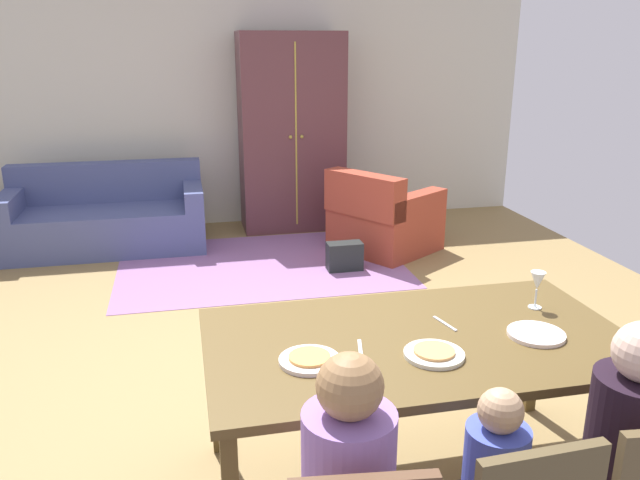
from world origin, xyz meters
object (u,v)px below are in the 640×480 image
plate_near_man (310,360)px  handbag (345,256)px  couch (107,219)px  dining_table (417,351)px  wine_glass (537,282)px  armoire (291,133)px  armchair (382,220)px  person_woman (618,469)px  plate_near_woman (536,334)px  plate_near_child (434,354)px

plate_near_man → handbag: 3.23m
handbag → couch: bearing=151.8°
dining_table → wine_glass: bearing=15.1°
armoire → handbag: armoire is taller
wine_glass → armchair: (0.26, 3.19, -0.57)m
person_woman → plate_near_woman: bearing=90.4°
plate_near_man → handbag: (0.94, 3.02, -0.64)m
plate_near_man → armoire: armoire is taller
plate_near_man → couch: bearing=106.3°
couch → dining_table: bearing=-66.8°
person_woman → armchair: size_ratio=0.94×
plate_near_child → couch: couch is taller
person_woman → plate_near_man: bearing=150.5°
plate_near_child → couch: bearing=112.3°
armchair → dining_table: bearing=-105.4°
plate_near_woman → wine_glass: bearing=60.6°
plate_near_child → couch: 4.60m
plate_near_child → plate_near_woman: size_ratio=1.00×
armchair → armoire: bearing=124.6°
dining_table → armoire: armoire is taller
person_woman → handbag: bearing=91.4°
handbag → armchair: bearing=43.0°
plate_near_child → handbag: bearing=82.1°
plate_near_child → wine_glass: 0.77m
plate_near_man → armchair: size_ratio=0.21×
dining_table → person_woman: size_ratio=1.67×
couch → armoire: (1.95, 0.35, 0.75)m
person_woman → armchair: 4.10m
wine_glass → couch: bearing=121.8°
armchair → plate_near_child: bearing=-104.7°
plate_near_woman → plate_near_man: bearing=-178.9°
plate_near_man → wine_glass: wine_glass is taller
plate_near_man → couch: couch is taller
plate_near_child → armchair: (0.93, 3.55, -0.45)m
dining_table → couch: size_ratio=0.98×
person_woman → handbag: 3.62m
armoire → handbag: bearing=-82.0°
dining_table → plate_near_child: (0.00, -0.18, 0.07)m
wine_glass → armchair: size_ratio=0.16×
dining_table → couch: (-1.74, 4.06, -0.39)m
wine_glass → person_woman: size_ratio=0.17×
armoire → plate_near_man: bearing=-99.1°
plate_near_woman → person_woman: bearing=-89.6°
couch → armoire: armoire is taller
plate_near_man → armoire: size_ratio=0.12×
plate_near_man → wine_glass: bearing=14.3°
wine_glass → handbag: 2.84m
plate_near_man → handbag: size_ratio=0.78×
person_woman → couch: 5.27m
wine_glass → person_woman: bearing=-99.9°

